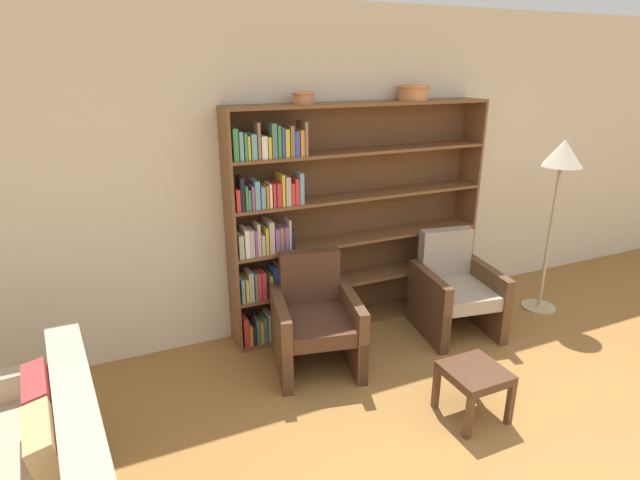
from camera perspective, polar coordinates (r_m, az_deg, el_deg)
wall_back at (r=4.50m, az=3.90°, el=7.91°), size 12.00×0.06×2.75m
bookshelf at (r=4.33m, az=1.61°, el=2.12°), size 2.36×0.30×1.98m
bowl_sage at (r=4.01m, az=-1.89°, el=16.01°), size 0.18×0.18×0.09m
bowl_brass at (r=4.49m, az=10.64°, el=16.30°), size 0.28×0.28×0.13m
armchair_leather at (r=3.95m, az=-0.55°, el=-9.11°), size 0.77×0.80×0.88m
armchair_cushioned at (r=4.60m, az=15.14°, el=-5.51°), size 0.74×0.77×0.88m
floor_lamp at (r=5.01m, az=25.82°, el=7.49°), size 0.35×0.35×1.65m
footstool at (r=3.60m, az=17.24°, el=-14.74°), size 0.38×0.38×0.36m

